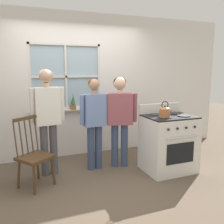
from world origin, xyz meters
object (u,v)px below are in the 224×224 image
Objects in this scene: stove at (168,143)px; potted_plant at (73,104)px; person_teen_center at (94,117)px; chair_by_window at (34,156)px; person_adult_right at (120,113)px; person_elderly_left at (47,112)px; kettle at (165,111)px.

potted_plant is at bearing 135.63° from stove.
chair_by_window is at bearing -166.89° from person_teen_center.
person_adult_right is at bearing -25.84° from chair_by_window.
person_elderly_left is at bearing 163.14° from stove.
potted_plant is at bearing 128.58° from kettle.
person_elderly_left is 0.75m from person_teen_center.
person_adult_right reaches higher than kettle.
person_adult_right is at bearing 145.64° from stove.
person_teen_center is 0.98× the size of person_adult_right.
kettle is 1.78m from potted_plant.
person_elderly_left reaches higher than stove.
stove is at bearing -21.41° from person_elderly_left.
person_adult_right reaches higher than stove.
person_teen_center is at bearing 155.34° from stove.
potted_plant reaches higher than kettle.
chair_by_window is at bearing 169.72° from kettle.
person_teen_center is at bearing -19.23° from chair_by_window.
kettle is at bearing -45.80° from chair_by_window.
person_teen_center is 6.12× the size of kettle.
chair_by_window is 0.60× the size of person_elderly_left.
chair_by_window is 2.11m from stove.
stove is at bearing -44.37° from potted_plant.
person_teen_center reaches higher than chair_by_window.
person_elderly_left is 6.74× the size of kettle.
person_adult_right reaches higher than person_teen_center.
person_teen_center is 1.39× the size of stove.
chair_by_window is at bearing 174.10° from stove.
chair_by_window is at bearing -131.09° from person_elderly_left.
chair_by_window is 0.66× the size of person_teen_center.
person_teen_center is at bearing 145.42° from kettle.
chair_by_window is 1.13m from person_teen_center.
kettle is at bearing -31.89° from person_adult_right.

